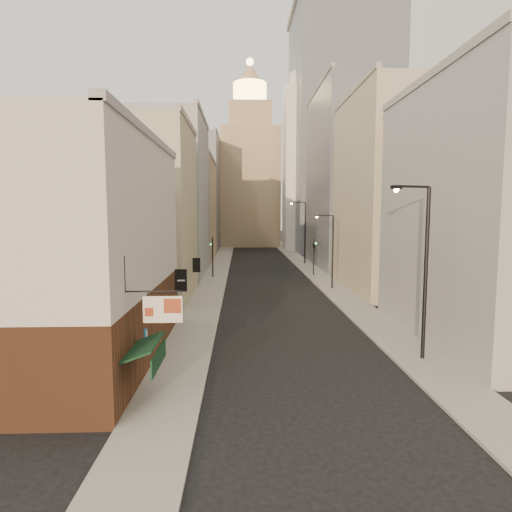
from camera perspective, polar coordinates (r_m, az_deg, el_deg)
The scene contains 19 objects.
ground at distance 16.71m, azimuth 10.48°, elevation -23.23°, with size 360.00×360.00×0.00m, color black.
sidewalk_left at distance 69.78m, azimuth -4.65°, elevation -0.81°, with size 3.00×140.00×0.15m, color gray.
sidewalk_right at distance 70.39m, azimuth 5.98°, elevation -0.77°, with size 3.00×140.00×0.15m, color gray.
near_building_left at distance 24.57m, azimuth -20.26°, elevation 0.62°, with size 8.30×23.04×12.30m.
left_bldg_beige at distance 41.18m, azimuth -14.30°, elevation 5.50°, with size 8.00×12.00×16.00m, color tan.
left_bldg_grey at distance 56.95m, azimuth -10.92°, elevation 7.62°, with size 8.00×16.00×20.00m, color gray.
left_bldg_tan at distance 74.76m, azimuth -8.77°, elevation 6.05°, with size 8.00×18.00×17.00m, color tan.
left_bldg_wingrid at distance 94.73m, azimuth -7.38°, elevation 8.12°, with size 8.00×20.00×24.00m, color gray.
right_bldg_grey at distance 30.38m, azimuth 28.32°, elevation 4.95°, with size 8.00×16.00×16.00m, color gray.
right_bldg_beige at distance 46.86m, azimuth 17.19°, elevation 7.89°, with size 8.00×16.00×20.00m, color tan.
right_bldg_wingrid at distance 66.23m, azimuth 11.50°, elevation 9.94°, with size 8.00×20.00×26.00m, color gray.
highrise at distance 96.29m, azimuth 11.23°, elevation 16.20°, with size 21.00×23.00×51.20m.
clock_tower at distance 106.70m, azimuth -0.81°, elevation 10.93°, with size 14.00×14.00×44.90m.
white_tower at distance 93.79m, azimuth 6.27°, elevation 12.20°, with size 8.00×8.00×41.50m.
streetlamp_near at distance 24.49m, azimuth 21.31°, elevation -0.84°, with size 2.41×0.96×9.49m.
streetlamp_mid at distance 45.50m, azimuth 9.94°, elevation 1.18°, with size 1.95×0.91×7.85m.
streetlamp_far at distance 67.58m, azimuth 6.36°, elevation 3.64°, with size 2.56×0.32×9.77m.
traffic_light_left at distance 53.01m, azimuth -5.81°, elevation 0.78°, with size 0.55×0.43×5.00m.
traffic_light_right at distance 54.73m, azimuth 7.73°, elevation 1.19°, with size 0.64×0.61×5.00m.
Camera 1 is at (-3.30, -14.25, 8.08)m, focal length 30.00 mm.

